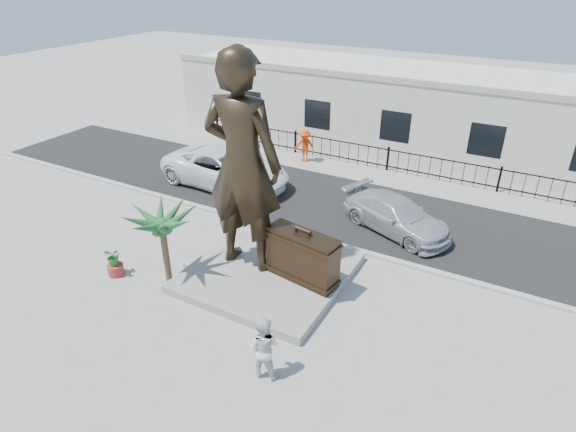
# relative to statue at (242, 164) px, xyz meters

# --- Properties ---
(ground) EXTENTS (100.00, 100.00, 0.00)m
(ground) POSITION_rel_statue_xyz_m (1.44, -1.56, -4.03)
(ground) COLOR #9E9991
(ground) RESTS_ON ground
(street) EXTENTS (40.00, 7.00, 0.01)m
(street) POSITION_rel_statue_xyz_m (1.44, 6.44, -4.03)
(street) COLOR black
(street) RESTS_ON ground
(curb) EXTENTS (40.00, 0.25, 0.12)m
(curb) POSITION_rel_statue_xyz_m (1.44, 2.94, -3.97)
(curb) COLOR #A5A399
(curb) RESTS_ON ground
(far_sidewalk) EXTENTS (40.00, 2.50, 0.02)m
(far_sidewalk) POSITION_rel_statue_xyz_m (1.44, 10.44, -4.02)
(far_sidewalk) COLOR #9E9991
(far_sidewalk) RESTS_ON ground
(plinth) EXTENTS (5.20, 5.20, 0.30)m
(plinth) POSITION_rel_statue_xyz_m (0.94, -0.06, -3.88)
(plinth) COLOR gray
(plinth) RESTS_ON ground
(fence) EXTENTS (22.00, 0.10, 1.20)m
(fence) POSITION_rel_statue_xyz_m (1.44, 11.24, -3.43)
(fence) COLOR black
(fence) RESTS_ON ground
(building) EXTENTS (28.00, 7.00, 4.40)m
(building) POSITION_rel_statue_xyz_m (1.44, 15.44, -1.83)
(building) COLOR silver
(building) RESTS_ON ground
(statue) EXTENTS (2.85, 1.99, 7.46)m
(statue) POSITION_rel_statue_xyz_m (0.00, 0.00, 0.00)
(statue) COLOR #2C2316
(statue) RESTS_ON plinth
(suitcase) EXTENTS (2.59, 1.18, 1.76)m
(suitcase) POSITION_rel_statue_xyz_m (2.22, 0.02, -2.85)
(suitcase) COLOR black
(suitcase) RESTS_ON plinth
(tourist) EXTENTS (1.02, 0.86, 1.86)m
(tourist) POSITION_rel_statue_xyz_m (3.16, -3.99, -3.10)
(tourist) COLOR silver
(tourist) RESTS_ON ground
(car_white) EXTENTS (6.60, 3.31, 1.79)m
(car_white) POSITION_rel_statue_xyz_m (-4.88, 5.58, -3.13)
(car_white) COLOR white
(car_white) RESTS_ON street
(car_silver) EXTENTS (5.16, 3.61, 1.39)m
(car_silver) POSITION_rel_statue_xyz_m (3.82, 5.24, -3.33)
(car_silver) COLOR #A8AAAD
(car_silver) RESTS_ON street
(worker) EXTENTS (1.20, 0.73, 1.81)m
(worker) POSITION_rel_statue_xyz_m (-2.94, 10.22, -3.11)
(worker) COLOR #DF410B
(worker) RESTS_ON far_sidewalk
(palm_tree) EXTENTS (1.80, 1.80, 3.20)m
(palm_tree) POSITION_rel_statue_xyz_m (-1.98, -1.94, -4.03)
(palm_tree) COLOR #1D4F23
(palm_tree) RESTS_ON ground
(planter) EXTENTS (0.56, 0.56, 0.40)m
(planter) POSITION_rel_statue_xyz_m (-3.84, -2.60, -3.83)
(planter) COLOR #9A3328
(planter) RESTS_ON ground
(shrub) EXTENTS (0.72, 0.66, 0.67)m
(shrub) POSITION_rel_statue_xyz_m (-3.84, -2.60, -3.30)
(shrub) COLOR #246E23
(shrub) RESTS_ON planter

